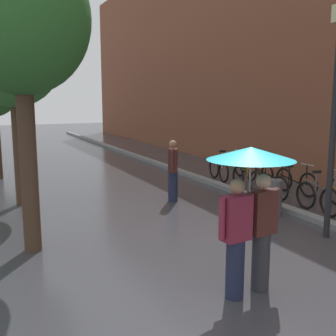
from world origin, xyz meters
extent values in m
plane|color=#38383D|center=(0.00, 0.00, 0.00)|extent=(80.00, 80.00, 0.00)
cube|color=brown|center=(10.00, 10.00, 4.89)|extent=(8.00, 36.00, 9.78)
cube|color=slate|center=(3.20, 10.00, 0.06)|extent=(0.30, 36.00, 0.12)
cylinder|color=#473323|center=(-2.83, 3.02, 1.57)|extent=(0.31, 0.31, 3.13)
ellipsoid|color=#2D6628|center=(-2.83, 3.02, 4.10)|extent=(2.37, 2.37, 2.58)
cylinder|color=#473323|center=(-2.65, 6.60, 1.44)|extent=(0.24, 0.24, 2.89)
ellipsoid|color=#387533|center=(-2.65, 6.60, 3.97)|extent=(2.53, 2.53, 2.89)
torus|color=black|center=(3.75, 2.23, 0.35)|extent=(0.12, 0.70, 0.70)
torus|color=black|center=(3.77, 3.03, 0.35)|extent=(0.10, 0.70, 0.70)
cylinder|color=slate|center=(4.18, 3.01, 0.55)|extent=(0.88, 0.08, 0.43)
cylinder|color=slate|center=(4.07, 3.01, 0.62)|extent=(0.04, 0.04, 0.55)
cube|color=black|center=(4.07, 3.01, 0.93)|extent=(0.22, 0.11, 0.06)
cylinder|color=slate|center=(4.71, 2.98, 0.64)|extent=(0.04, 0.04, 0.58)
cylinder|color=#9E9EA3|center=(4.71, 2.98, 0.93)|extent=(0.05, 0.46, 0.03)
torus|color=black|center=(4.74, 3.95, 0.35)|extent=(0.06, 0.70, 0.70)
torus|color=black|center=(3.72, 3.95, 0.35)|extent=(0.06, 0.70, 0.70)
cylinder|color=black|center=(4.13, 3.95, 0.55)|extent=(0.88, 0.04, 0.43)
cylinder|color=black|center=(4.03, 3.95, 0.62)|extent=(0.04, 0.04, 0.55)
cube|color=black|center=(4.03, 3.95, 0.93)|extent=(0.22, 0.10, 0.06)
cylinder|color=black|center=(4.66, 3.95, 0.64)|extent=(0.04, 0.04, 0.58)
cylinder|color=#9E9EA3|center=(4.66, 3.95, 0.93)|extent=(0.03, 0.46, 0.03)
torus|color=black|center=(4.67, 4.86, 0.35)|extent=(0.06, 0.70, 0.70)
torus|color=black|center=(3.65, 4.86, 0.35)|extent=(0.06, 0.70, 0.70)
cylinder|color=black|center=(4.06, 4.86, 0.55)|extent=(0.88, 0.04, 0.43)
cylinder|color=black|center=(3.95, 4.86, 0.62)|extent=(0.04, 0.04, 0.55)
cube|color=black|center=(3.95, 4.86, 0.93)|extent=(0.22, 0.10, 0.06)
cylinder|color=black|center=(4.59, 4.86, 0.64)|extent=(0.04, 0.04, 0.58)
cylinder|color=#9E9EA3|center=(4.59, 4.86, 0.93)|extent=(0.03, 0.46, 0.03)
torus|color=black|center=(4.66, 5.64, 0.35)|extent=(0.15, 0.70, 0.70)
torus|color=black|center=(3.65, 5.77, 0.35)|extent=(0.15, 0.70, 0.70)
cylinder|color=orange|center=(4.06, 5.72, 0.55)|extent=(0.88, 0.15, 0.43)
cylinder|color=orange|center=(3.96, 5.73, 0.62)|extent=(0.04, 0.04, 0.55)
cube|color=black|center=(3.96, 5.73, 0.93)|extent=(0.23, 0.13, 0.06)
cylinder|color=orange|center=(4.58, 5.65, 0.64)|extent=(0.04, 0.04, 0.58)
cylinder|color=#9E9EA3|center=(4.58, 5.65, 0.93)|extent=(0.09, 0.46, 0.03)
torus|color=black|center=(4.72, 6.55, 0.35)|extent=(0.15, 0.70, 0.70)
torus|color=black|center=(3.71, 6.68, 0.35)|extent=(0.15, 0.70, 0.70)
cylinder|color=#1E7A38|center=(4.11, 6.62, 0.55)|extent=(0.88, 0.15, 0.43)
cylinder|color=#1E7A38|center=(4.01, 6.64, 0.62)|extent=(0.04, 0.04, 0.55)
cube|color=black|center=(4.01, 6.64, 0.93)|extent=(0.23, 0.13, 0.06)
cylinder|color=#1E7A38|center=(4.64, 6.56, 0.64)|extent=(0.04, 0.04, 0.58)
cylinder|color=#9E9EA3|center=(4.64, 6.56, 0.93)|extent=(0.09, 0.46, 0.03)
torus|color=black|center=(4.85, 7.39, 0.35)|extent=(0.12, 0.70, 0.70)
torus|color=black|center=(3.83, 7.47, 0.35)|extent=(0.12, 0.70, 0.70)
cylinder|color=silver|center=(4.24, 7.44, 0.55)|extent=(0.88, 0.11, 0.43)
cylinder|color=silver|center=(4.14, 7.45, 0.62)|extent=(0.04, 0.04, 0.55)
cube|color=black|center=(4.14, 7.45, 0.93)|extent=(0.23, 0.12, 0.06)
cylinder|color=silver|center=(4.77, 7.39, 0.64)|extent=(0.04, 0.04, 0.58)
cylinder|color=#9E9EA3|center=(4.77, 7.39, 0.93)|extent=(0.07, 0.46, 0.03)
cylinder|color=#1E233D|center=(-0.53, -0.09, 0.42)|extent=(0.26, 0.26, 0.84)
cube|color=maroon|center=(-0.53, -0.09, 1.16)|extent=(0.42, 0.26, 0.63)
sphere|color=#9E7051|center=(-0.53, -0.09, 1.60)|extent=(0.21, 0.21, 0.21)
cylinder|color=maroon|center=(-0.78, -0.11, 1.19)|extent=(0.09, 0.09, 0.57)
cylinder|color=maroon|center=(-0.28, -0.06, 1.19)|extent=(0.09, 0.09, 0.57)
cylinder|color=#2D2D33|center=(-0.05, -0.04, 0.43)|extent=(0.26, 0.26, 0.85)
cube|color=#4C231E|center=(-0.05, -0.04, 1.17)|extent=(0.42, 0.26, 0.64)
sphere|color=tan|center=(-0.05, -0.04, 1.62)|extent=(0.21, 0.21, 0.21)
cylinder|color=#4C231E|center=(-0.30, -0.07, 1.20)|extent=(0.09, 0.09, 0.58)
cylinder|color=#4C231E|center=(0.20, -0.02, 1.20)|extent=(0.09, 0.09, 0.58)
cylinder|color=#9E9EA3|center=(-0.29, -0.05, 1.38)|extent=(0.02, 0.02, 1.16)
cone|color=#1EB2C6|center=(-0.29, -0.05, 2.03)|extent=(1.21, 1.21, 0.18)
cylinder|color=black|center=(2.60, 1.23, 2.07)|extent=(0.12, 0.12, 4.14)
cylinder|color=#4C4C51|center=(2.67, 2.98, 0.42)|extent=(0.44, 0.44, 0.85)
cylinder|color=#1E233D|center=(1.11, 5.18, 0.41)|extent=(0.26, 0.26, 0.82)
cube|color=#4C231E|center=(1.11, 5.18, 1.12)|extent=(0.40, 0.46, 0.61)
sphere|color=#9E7051|center=(1.11, 5.18, 1.55)|extent=(0.21, 0.21, 0.21)
cylinder|color=#4C231E|center=(0.98, 4.97, 1.15)|extent=(0.09, 0.09, 0.55)
cylinder|color=#4C231E|center=(1.24, 5.40, 1.15)|extent=(0.09, 0.09, 0.55)
camera|label=1|loc=(-3.71, -4.57, 2.78)|focal=44.09mm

